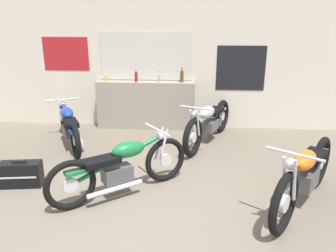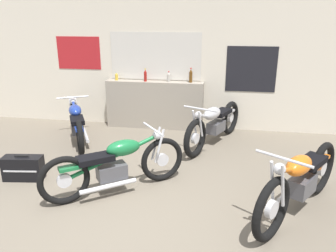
% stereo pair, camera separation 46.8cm
% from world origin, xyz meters
% --- Properties ---
extents(ground_plane, '(24.00, 24.00, 0.00)m').
position_xyz_m(ground_plane, '(0.00, 0.00, 0.00)').
color(ground_plane, '#706656').
extents(wall_back, '(10.00, 0.07, 2.80)m').
position_xyz_m(wall_back, '(0.00, 3.78, 1.40)').
color(wall_back, beige).
rests_on(wall_back, ground_plane).
extents(sill_counter, '(2.12, 0.28, 1.04)m').
position_xyz_m(sill_counter, '(-0.20, 3.60, 0.52)').
color(sill_counter, gray).
rests_on(sill_counter, ground_plane).
extents(bottle_leftmost, '(0.06, 0.06, 0.18)m').
position_xyz_m(bottle_leftmost, '(-1.05, 3.61, 1.11)').
color(bottle_leftmost, gold).
rests_on(bottle_leftmost, sill_counter).
extents(bottle_left_center, '(0.06, 0.06, 0.28)m').
position_xyz_m(bottle_left_center, '(-0.39, 3.57, 1.16)').
color(bottle_left_center, maroon).
rests_on(bottle_left_center, sill_counter).
extents(bottle_center, '(0.07, 0.07, 0.23)m').
position_xyz_m(bottle_center, '(0.11, 3.59, 1.14)').
color(bottle_center, '#B7B2A8').
rests_on(bottle_center, sill_counter).
extents(bottle_right_center, '(0.07, 0.07, 0.31)m').
position_xyz_m(bottle_right_center, '(0.58, 3.61, 1.17)').
color(bottle_right_center, '#5B3814').
rests_on(bottle_right_center, sill_counter).
extents(motorcycle_blue, '(1.10, 1.83, 0.78)m').
position_xyz_m(motorcycle_blue, '(-1.53, 2.48, 0.39)').
color(motorcycle_blue, black).
rests_on(motorcycle_blue, ground_plane).
extents(motorcycle_orange, '(1.31, 1.83, 0.94)m').
position_xyz_m(motorcycle_orange, '(2.25, 0.58, 0.44)').
color(motorcycle_orange, black).
rests_on(motorcycle_orange, ground_plane).
extents(motorcycle_silver, '(1.04, 2.04, 0.86)m').
position_xyz_m(motorcycle_silver, '(1.13, 2.79, 0.41)').
color(motorcycle_silver, black).
rests_on(motorcycle_silver, ground_plane).
extents(motorcycle_green, '(1.71, 1.33, 0.85)m').
position_xyz_m(motorcycle_green, '(-0.13, 0.71, 0.42)').
color(motorcycle_green, black).
rests_on(motorcycle_green, ground_plane).
extents(hard_case_black, '(0.61, 0.30, 0.39)m').
position_xyz_m(hard_case_black, '(-1.64, 0.82, 0.18)').
color(hard_case_black, black).
rests_on(hard_case_black, ground_plane).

